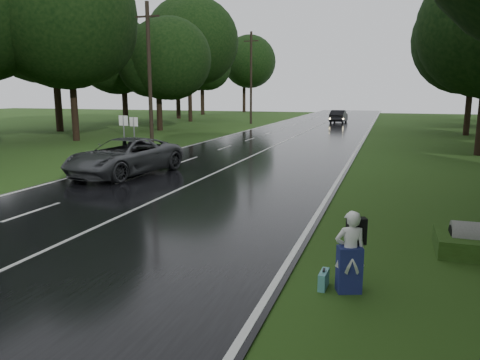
# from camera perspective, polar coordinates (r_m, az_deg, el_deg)

# --- Properties ---
(ground) EXTENTS (160.00, 160.00, 0.00)m
(ground) POSITION_cam_1_polar(r_m,az_deg,el_deg) (12.77, -20.80, -7.24)
(ground) COLOR #244314
(ground) RESTS_ON ground
(road) EXTENTS (12.00, 140.00, 0.04)m
(road) POSITION_cam_1_polar(r_m,az_deg,el_deg) (30.60, 3.32, 3.83)
(road) COLOR black
(road) RESTS_ON ground
(lane_center) EXTENTS (0.12, 140.00, 0.01)m
(lane_center) POSITION_cam_1_polar(r_m,az_deg,el_deg) (30.60, 3.32, 3.87)
(lane_center) COLOR silver
(lane_center) RESTS_ON road
(grey_car) EXTENTS (3.81, 6.47, 1.69)m
(grey_car) POSITION_cam_1_polar(r_m,az_deg,el_deg) (21.83, -14.36, 2.89)
(grey_car) COLOR #4F5155
(grey_car) RESTS_ON road
(far_car) EXTENTS (1.87, 4.88, 1.59)m
(far_car) POSITION_cam_1_polar(r_m,az_deg,el_deg) (58.96, 12.34, 7.85)
(far_car) COLOR black
(far_car) RESTS_ON road
(hitchhiker) EXTENTS (0.70, 0.67, 1.64)m
(hitchhiker) POSITION_cam_1_polar(r_m,az_deg,el_deg) (9.10, 13.73, -9.11)
(hitchhiker) COLOR silver
(hitchhiker) RESTS_ON ground
(suitcase) EXTENTS (0.17, 0.49, 0.35)m
(suitcase) POSITION_cam_1_polar(r_m,az_deg,el_deg) (9.37, 10.50, -12.25)
(suitcase) COLOR teal
(suitcase) RESTS_ON ground
(utility_pole_mid) EXTENTS (1.80, 0.28, 9.97)m
(utility_pole_mid) POSITION_cam_1_polar(r_m,az_deg,el_deg) (33.54, -11.01, 4.24)
(utility_pole_mid) COLOR black
(utility_pole_mid) RESTS_ON ground
(utility_pole_far) EXTENTS (1.80, 0.28, 10.94)m
(utility_pole_far) POSITION_cam_1_polar(r_m,az_deg,el_deg) (56.28, 1.38, 7.11)
(utility_pole_far) COLOR black
(utility_pole_far) RESTS_ON ground
(road_sign_a) EXTENTS (0.60, 0.10, 2.48)m
(road_sign_a) POSITION_cam_1_polar(r_m,az_deg,el_deg) (28.09, -14.28, 2.82)
(road_sign_a) COLOR white
(road_sign_a) RESTS_ON ground
(road_sign_b) EXTENTS (0.56, 0.10, 2.32)m
(road_sign_b) POSITION_cam_1_polar(r_m,az_deg,el_deg) (29.04, -13.08, 3.13)
(road_sign_b) COLOR white
(road_sign_b) RESTS_ON ground
(tree_left_d) EXTENTS (10.43, 10.43, 16.30)m
(tree_left_d) POSITION_cam_1_polar(r_m,az_deg,el_deg) (38.90, -19.91, 4.70)
(tree_left_d) COLOR black
(tree_left_d) RESTS_ON ground
(tree_left_e) EXTENTS (7.80, 7.80, 12.18)m
(tree_left_e) POSITION_cam_1_polar(r_m,az_deg,el_deg) (47.20, -10.05, 6.19)
(tree_left_e) COLOR black
(tree_left_e) RESTS_ON ground
(tree_left_f) EXTENTS (11.64, 11.64, 18.18)m
(tree_left_f) POSITION_cam_1_polar(r_m,az_deg,el_deg) (61.03, -6.27, 7.35)
(tree_left_f) COLOR black
(tree_left_f) RESTS_ON ground
(tree_right_d) EXTENTS (8.65, 8.65, 13.52)m
(tree_right_d) POSITION_cam_1_polar(r_m,az_deg,el_deg) (31.79, 27.97, 2.79)
(tree_right_d) COLOR black
(tree_right_d) RESTS_ON ground
(tree_right_e) EXTENTS (9.30, 9.30, 14.53)m
(tree_right_e) POSITION_cam_1_polar(r_m,az_deg,el_deg) (45.94, 26.57, 5.07)
(tree_right_e) COLOR black
(tree_right_e) RESTS_ON ground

